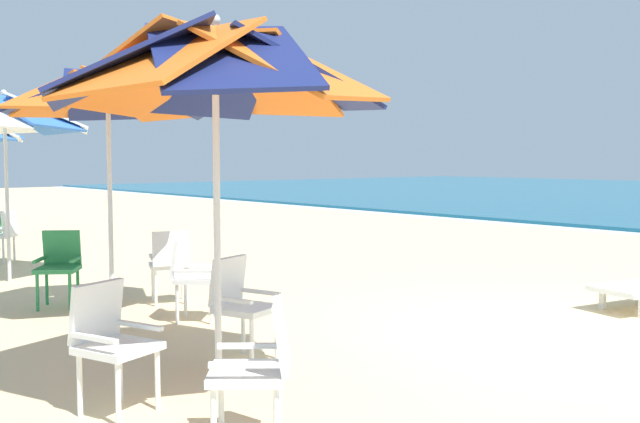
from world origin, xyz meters
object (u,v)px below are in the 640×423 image
at_px(plastic_chair_0, 259,364).
at_px(beach_umbrella_2, 4,115).
at_px(plastic_chair_4, 59,263).
at_px(plastic_chair_1, 240,301).
at_px(plastic_chair_3, 191,273).
at_px(beach_umbrella_0, 215,71).
at_px(plastic_chair_5, 170,262).
at_px(plastic_chair_8, 2,232).
at_px(plastic_chair_2, 111,338).
at_px(beach_umbrella_1, 108,97).

distance_m(plastic_chair_0, beach_umbrella_2, 7.11).
bearing_deg(plastic_chair_4, plastic_chair_1, 6.80).
relative_size(plastic_chair_0, plastic_chair_3, 1.00).
bearing_deg(plastic_chair_1, plastic_chair_4, -173.20).
height_order(plastic_chair_4, beach_umbrella_2, beach_umbrella_2).
xyz_separation_m(beach_umbrella_0, plastic_chair_4, (-3.76, 0.22, -1.80)).
distance_m(plastic_chair_5, beach_umbrella_2, 3.45).
height_order(plastic_chair_0, plastic_chair_3, same).
bearing_deg(plastic_chair_8, plastic_chair_1, -1.23).
bearing_deg(plastic_chair_2, beach_umbrella_2, 169.75).
height_order(plastic_chair_3, plastic_chair_4, same).
bearing_deg(plastic_chair_3, plastic_chair_0, -23.24).
bearing_deg(plastic_chair_3, beach_umbrella_0, -25.18).
bearing_deg(beach_umbrella_0, beach_umbrella_2, 177.21).
distance_m(plastic_chair_3, beach_umbrella_2, 4.18).
xyz_separation_m(beach_umbrella_1, plastic_chair_3, (0.69, 0.57, -1.84)).
relative_size(beach_umbrella_1, plastic_chair_5, 3.10).
relative_size(plastic_chair_2, beach_umbrella_1, 0.32).
bearing_deg(beach_umbrella_1, plastic_chair_3, 39.58).
xyz_separation_m(plastic_chair_3, plastic_chair_8, (-5.63, -0.27, 0.00)).
relative_size(plastic_chair_0, plastic_chair_2, 1.00).
bearing_deg(plastic_chair_0, plastic_chair_3, 156.76).
height_order(plastic_chair_4, plastic_chair_5, same).
height_order(plastic_chair_1, plastic_chair_2, same).
xyz_separation_m(plastic_chair_1, beach_umbrella_1, (-2.24, -0.15, 1.84)).
distance_m(beach_umbrella_0, beach_umbrella_2, 5.87).
bearing_deg(beach_umbrella_1, plastic_chair_5, 105.56).
bearing_deg(plastic_chair_3, beach_umbrella_1, -140.42).
distance_m(plastic_chair_0, plastic_chair_3, 3.43).
height_order(plastic_chair_5, beach_umbrella_2, beach_umbrella_2).
height_order(beach_umbrella_0, plastic_chair_8, beach_umbrella_0).
distance_m(plastic_chair_1, beach_umbrella_1, 2.91).
bearing_deg(plastic_chair_0, plastic_chair_5, 158.57).
bearing_deg(beach_umbrella_0, plastic_chair_5, 157.74).
height_order(plastic_chair_1, beach_umbrella_1, beach_umbrella_1).
xyz_separation_m(plastic_chair_3, beach_umbrella_2, (-3.71, -0.73, 1.78)).
bearing_deg(plastic_chair_2, beach_umbrella_1, 156.20).
xyz_separation_m(beach_umbrella_0, plastic_chair_8, (-7.79, 0.75, -1.80)).
bearing_deg(beach_umbrella_1, plastic_chair_4, -165.95).
distance_m(beach_umbrella_0, plastic_chair_3, 2.99).
bearing_deg(beach_umbrella_1, beach_umbrella_2, -176.97).
bearing_deg(plastic_chair_4, beach_umbrella_0, -3.32).
height_order(beach_umbrella_0, beach_umbrella_1, beach_umbrella_0).
bearing_deg(beach_umbrella_0, plastic_chair_8, 174.51).
bearing_deg(plastic_chair_2, plastic_chair_5, 145.67).
bearing_deg(plastic_chair_3, plastic_chair_8, -177.30).
xyz_separation_m(plastic_chair_1, plastic_chair_4, (-3.16, -0.38, 0.00)).
xyz_separation_m(beach_umbrella_0, plastic_chair_3, (-2.16, 1.01, -1.80)).
distance_m(plastic_chair_0, plastic_chair_1, 1.85).
relative_size(plastic_chair_1, plastic_chair_5, 1.00).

